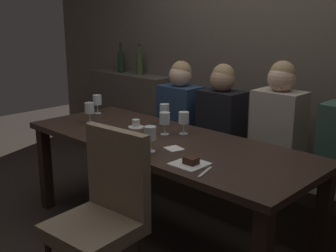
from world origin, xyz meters
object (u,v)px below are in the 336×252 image
Objects in this scene: wine_glass_far_left at (165,110)px; banquette_bench at (222,180)px; wine_glass_near_left at (150,134)px; fork_on_table at (205,172)px; wine_glass_center_front at (165,119)px; wine_bottle_dark_red at (121,62)px; diner_bearded at (221,113)px; espresso_cup at (136,124)px; diner_far_end at (279,119)px; wine_bottle_pale_label at (140,63)px; chair_near_side at (104,207)px; wine_glass_near_right at (184,119)px; wine_glass_end_right at (89,109)px; diner_redhead at (180,105)px; dining_table at (163,151)px; wine_glass_far_right at (97,100)px; dessert_plate at (190,163)px.

banquette_bench is at bearing 55.33° from wine_glass_far_left.
wine_glass_near_left is 0.96× the size of fork_on_table.
wine_glass_center_front is at bearing 134.82° from fork_on_table.
wine_bottle_dark_red is at bearing 134.03° from fork_on_table.
diner_bearded is 2.31× the size of wine_bottle_dark_red.
wine_bottle_dark_red is 1.61m from wine_glass_far_left.
wine_glass_far_left reaches higher than espresso_cup.
diner_far_end reaches higher than diner_bearded.
fork_on_table is (2.02, -1.35, -0.33)m from wine_bottle_pale_label.
chair_near_side reaches higher than espresso_cup.
wine_glass_near_right is at bearing -31.26° from wine_bottle_pale_label.
diner_bearded is at bearing 59.37° from wine_glass_far_left.
wine_glass_near_left is (0.17, -0.96, 0.05)m from diner_bearded.
wine_glass_near_right is (1.70, -0.84, -0.22)m from wine_bottle_dark_red.
wine_glass_near_left reaches higher than fork_on_table.
wine_bottle_dark_red is 1.48m from wine_glass_end_right.
banquette_bench is 0.90m from espresso_cup.
diner_redhead is at bearing 122.75° from wine_glass_near_left.
diner_far_end is 4.96× the size of wine_glass_center_front.
diner_bearded is at bearing 62.47° from espresso_cup.
wine_glass_far_left is (1.12, -0.76, -0.22)m from wine_bottle_pale_label.
wine_glass_far_right is at bearing 170.65° from dining_table.
banquette_bench is 0.88m from wine_glass_center_front.
wine_glass_far_left is at bearing 126.91° from wine_glass_near_left.
espresso_cup is at bearing 158.26° from dessert_plate.
diner_far_end is 6.78× the size of espresso_cup.
wine_glass_near_left reaches higher than dessert_plate.
wine_glass_end_right is (-1.22, -0.81, 0.02)m from diner_far_end.
wine_glass_far_right is 0.62m from espresso_cup.
dining_table is 6.75× the size of wine_bottle_dark_red.
banquette_bench is at bearing -14.27° from wine_bottle_pale_label.
dining_table is 13.41× the size of wine_glass_far_left.
wine_glass_far_left is 0.96× the size of fork_on_table.
espresso_cup is at bearing -8.14° from wine_glass_far_right.
wine_glass_center_front and wine_glass_far_left have the same top height.
wine_bottle_pale_label is 1.65m from wine_glass_center_front.
wine_bottle_dark_red is 1.99× the size of wine_glass_center_front.
wine_glass_end_right is (-1.00, 0.64, 0.30)m from chair_near_side.
banquette_bench is 0.77m from diner_far_end.
banquette_bench is 1.28m from fork_on_table.
dessert_plate is at bearing -16.29° from wine_glass_far_right.
diner_far_end is at bearing 1.87° from diner_redhead.
wine_glass_far_left is 1.08m from fork_on_table.
diner_bearded is at bearing -177.92° from diner_far_end.
fork_on_table is at bearing -20.52° from espresso_cup.
wine_glass_end_right is (-0.74, -0.08, 0.20)m from dining_table.
wine_glass_end_right is at bearing -131.84° from diner_bearded.
wine_bottle_pale_label is 1.99× the size of wine_glass_near_right.
diner_far_end reaches higher than wine_glass_end_right.
chair_near_side is 3.01× the size of wine_bottle_dark_red.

